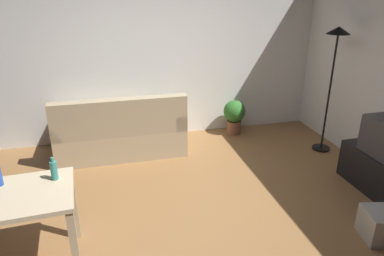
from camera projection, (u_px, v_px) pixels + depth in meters
ground_plane at (194, 207)px, 4.02m from camera, size 5.20×4.40×0.02m
wall_rear at (159, 53)px, 5.49m from camera, size 5.20×0.10×2.70m
couch at (121, 134)px, 5.17m from camera, size 1.83×0.84×0.92m
tv_stand at (384, 175)px, 4.20m from camera, size 0.44×1.10×0.48m
torchiere_lamp at (335, 56)px, 4.88m from camera, size 0.32×0.32×1.81m
potted_plant at (234, 115)px, 5.87m from camera, size 0.36×0.36×0.57m
bottle_tall at (54, 170)px, 3.05m from camera, size 0.06×0.06×0.21m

